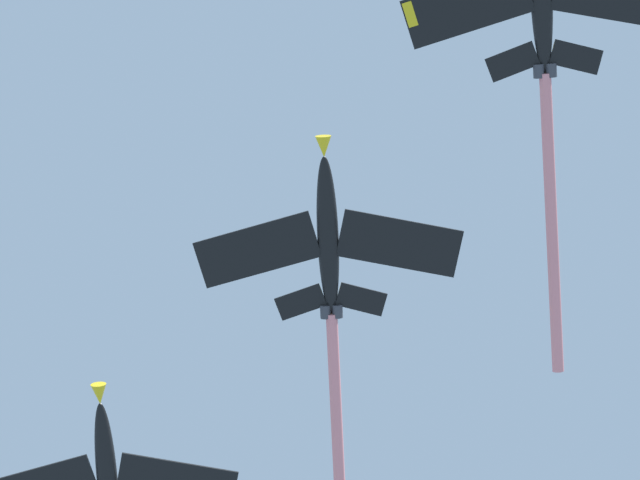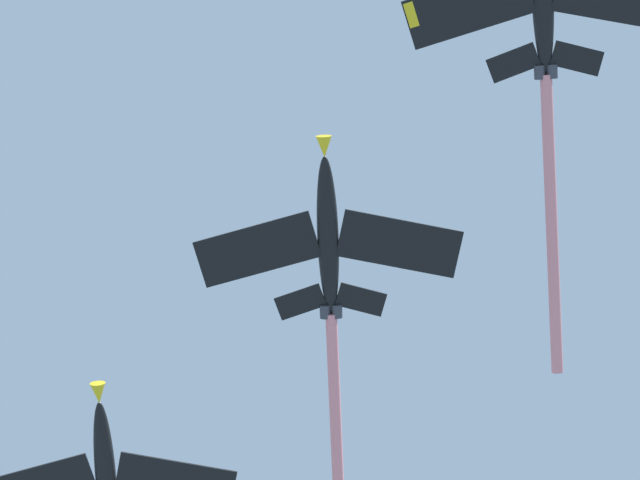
% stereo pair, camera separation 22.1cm
% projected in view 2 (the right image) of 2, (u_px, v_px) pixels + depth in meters
% --- Properties ---
extents(jet_lead, '(21.76, 32.14, 7.69)m').
position_uv_depth(jet_lead, '(545.00, 55.00, 107.94)').
color(jet_lead, black).
extents(jet_second, '(22.17, 34.63, 7.40)m').
position_uv_depth(jet_second, '(331.00, 305.00, 112.93)').
color(jet_second, black).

